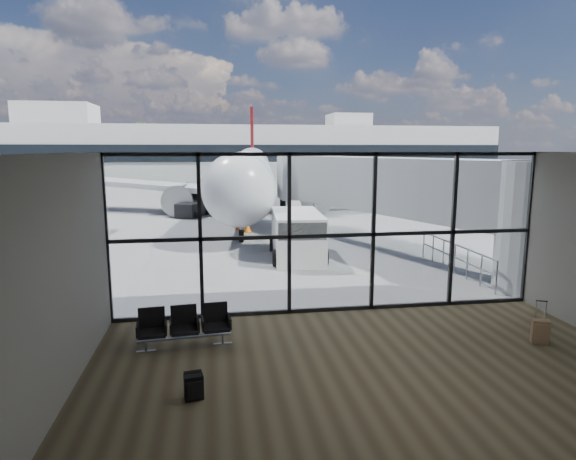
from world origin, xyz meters
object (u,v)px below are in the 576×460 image
object	(u,v)px
seating_row	(184,324)
belt_loader	(193,208)
service_van	(297,235)
mobile_stairs	(86,222)
suitcase	(540,331)
backpack	(194,387)
airliner	(248,174)

from	to	relation	value
seating_row	belt_loader	world-z (taller)	belt_loader
seating_row	service_van	size ratio (longest dim) A/B	0.46
service_van	mobile_stairs	bearing A→B (deg)	146.32
suitcase	backpack	bearing A→B (deg)	-146.99
backpack	mobile_stairs	world-z (taller)	mobile_stairs
airliner	service_van	size ratio (longest dim) A/B	7.43
suitcase	belt_loader	size ratio (longest dim) A/B	0.27
seating_row	mobile_stairs	bearing A→B (deg)	104.99
airliner	service_van	xyz separation A→B (m)	(0.77, -17.07, -1.69)
seating_row	belt_loader	size ratio (longest dim) A/B	0.56
suitcase	belt_loader	bearing A→B (deg)	134.21
seating_row	airliner	distance (m)	26.06
airliner	mobile_stairs	bearing A→B (deg)	-131.72
backpack	airliner	distance (m)	28.56
seating_row	backpack	world-z (taller)	seating_row
seating_row	belt_loader	xyz separation A→B (m)	(-0.67, 22.54, 0.04)
airliner	backpack	bearing A→B (deg)	-90.43
backpack	suitcase	distance (m)	8.13
seating_row	suitcase	size ratio (longest dim) A/B	2.07
backpack	seating_row	bearing A→B (deg)	87.56
mobile_stairs	seating_row	bearing A→B (deg)	-81.83
service_van	belt_loader	world-z (taller)	service_van
seating_row	backpack	xyz separation A→B (m)	(0.30, -2.55, -0.28)
seating_row	mobile_stairs	size ratio (longest dim) A/B	0.62
suitcase	airliner	xyz separation A→B (m)	(-4.90, 26.94, 2.38)
seating_row	service_van	xyz separation A→B (m)	(4.20, 8.67, 0.47)
airliner	belt_loader	world-z (taller)	airliner
seating_row	airliner	xyz separation A→B (m)	(3.42, 25.74, 2.16)
seating_row	suitcase	bearing A→B (deg)	-13.62
seating_row	mobile_stairs	world-z (taller)	mobile_stairs
airliner	service_van	distance (m)	17.17
belt_loader	mobile_stairs	world-z (taller)	mobile_stairs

